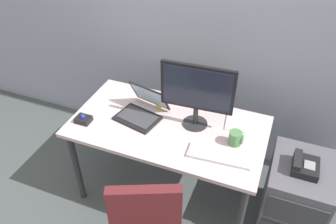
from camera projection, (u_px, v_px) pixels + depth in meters
ground_plane at (168, 190)px, 2.89m from camera, size 8.00×8.00×0.00m
back_wall at (203, 2)px, 2.55m from camera, size 6.00×0.10×2.80m
desk at (168, 133)px, 2.48m from camera, size 1.41×0.76×0.74m
file_cabinet at (294, 196)px, 2.46m from camera, size 0.42×0.53×0.62m
desk_phone at (304, 166)px, 2.24m from camera, size 0.17×0.20×0.09m
monitor_main at (197, 92)px, 2.26m from camera, size 0.51×0.18×0.49m
keyboard at (220, 155)px, 2.17m from camera, size 0.42×0.17×0.03m
laptop at (142, 110)px, 2.49m from camera, size 0.37×0.38×0.22m
trackball_mouse at (83, 119)px, 2.44m from camera, size 0.11×0.09×0.07m
coffee_mug at (236, 138)px, 2.25m from camera, size 0.10×0.09×0.10m
paper_notepad at (236, 122)px, 2.45m from camera, size 0.17×0.23×0.01m
banana at (163, 102)px, 2.62m from camera, size 0.05×0.19×0.04m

